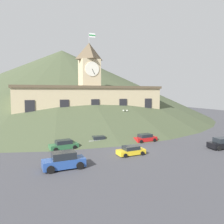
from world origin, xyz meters
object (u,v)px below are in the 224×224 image
(car_blue_van, at_px, (64,161))
(car_silver_hatch, at_px, (98,140))
(car_yellow_coupe, at_px, (131,151))
(car_green_wagon, at_px, (64,145))
(pedestrian, at_px, (94,134))
(street_lamp_left, at_px, (125,116))
(car_black_suv, at_px, (223,143))
(street_lamp_right, at_px, (71,120))
(car_red_sedan, at_px, (145,138))

(car_blue_van, bearing_deg, car_silver_hatch, -129.37)
(car_yellow_coupe, distance_m, car_blue_van, 10.55)
(car_green_wagon, relative_size, car_blue_van, 0.93)
(pedestrian, bearing_deg, street_lamp_left, 5.33)
(car_blue_van, distance_m, pedestrian, 17.40)
(street_lamp_left, bearing_deg, car_silver_hatch, -138.35)
(pedestrian, bearing_deg, car_black_suv, -59.27)
(car_green_wagon, distance_m, car_black_suv, 26.36)
(street_lamp_left, height_order, car_silver_hatch, street_lamp_left)
(street_lamp_right, distance_m, street_lamp_left, 12.64)
(street_lamp_right, bearing_deg, car_black_suv, -41.78)
(car_yellow_coupe, bearing_deg, pedestrian, 94.86)
(car_black_suv, bearing_deg, street_lamp_left, 120.55)
(street_lamp_left, relative_size, car_black_suv, 1.04)
(street_lamp_left, xyz_separation_m, car_yellow_coupe, (-7.09, -16.58, -3.19))
(car_silver_hatch, bearing_deg, car_green_wagon, 12.04)
(street_lamp_right, height_order, car_red_sedan, street_lamp_right)
(car_black_suv, height_order, pedestrian, car_black_suv)
(street_lamp_left, bearing_deg, car_red_sedan, -93.32)
(car_red_sedan, relative_size, car_blue_van, 0.88)
(car_green_wagon, xyz_separation_m, car_yellow_coupe, (8.73, -6.98, -0.09))
(street_lamp_right, xyz_separation_m, car_green_wagon, (-3.18, -9.60, -2.78))
(street_lamp_right, distance_m, car_yellow_coupe, 17.72)
(car_green_wagon, bearing_deg, car_silver_hatch, 4.13)
(street_lamp_left, distance_m, car_black_suv, 21.24)
(street_lamp_right, xyz_separation_m, car_black_suv, (21.40, -19.12, -2.66))
(car_green_wagon, bearing_deg, street_lamp_left, 24.46)
(car_blue_van, bearing_deg, car_yellow_coupe, -169.90)
(car_yellow_coupe, bearing_deg, car_blue_van, -170.32)
(car_red_sedan, height_order, pedestrian, pedestrian)
(car_yellow_coupe, height_order, car_silver_hatch, car_silver_hatch)
(car_green_wagon, xyz_separation_m, car_black_suv, (24.58, -9.52, 0.11))
(street_lamp_left, xyz_separation_m, car_red_sedan, (-0.57, -9.81, -3.14))
(car_red_sedan, bearing_deg, car_silver_hatch, 166.71)
(street_lamp_left, distance_m, car_green_wagon, 18.76)
(car_green_wagon, height_order, car_silver_hatch, car_green_wagon)
(car_red_sedan, distance_m, pedestrian, 10.15)
(car_silver_hatch, bearing_deg, pedestrian, -97.79)
(car_yellow_coupe, height_order, car_blue_van, car_blue_van)
(car_black_suv, bearing_deg, car_green_wagon, 164.77)
(car_red_sedan, height_order, car_black_suv, car_black_suv)
(street_lamp_right, bearing_deg, car_silver_hatch, -68.84)
(street_lamp_left, relative_size, car_red_sedan, 1.17)
(street_lamp_right, height_order, car_blue_van, street_lamp_right)
(car_blue_van, bearing_deg, pedestrian, -121.87)
(car_red_sedan, bearing_deg, street_lamp_left, 82.68)
(street_lamp_left, bearing_deg, car_black_suv, -65.39)
(car_black_suv, height_order, car_silver_hatch, car_black_suv)
(car_blue_van, height_order, car_silver_hatch, car_blue_van)
(car_yellow_coupe, xyz_separation_m, pedestrian, (-1.59, 12.88, 0.28))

